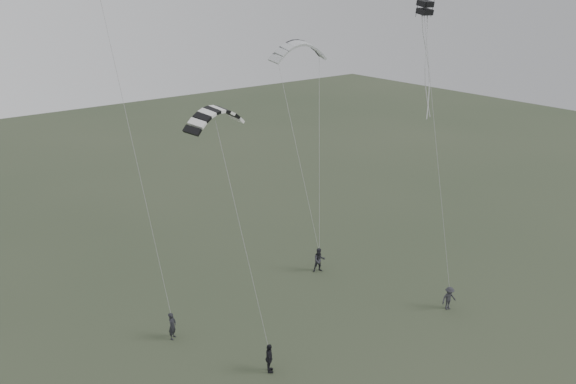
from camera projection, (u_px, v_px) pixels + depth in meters
ground at (333, 347)px, 30.01m from camera, size 140.00×140.00×0.00m
flyer_left at (172, 326)px, 30.51m from camera, size 0.69×0.65×1.58m
flyer_right at (319, 260)px, 37.66m from camera, size 1.02×0.93×1.69m
flyer_center at (269, 358)px, 27.84m from camera, size 0.84×0.99×1.59m
flyer_far at (449, 298)px, 33.29m from camera, size 1.06×0.77×1.47m
kite_pale_large at (299, 43)px, 38.89m from camera, size 4.51×1.72×1.96m
kite_striped at (215, 110)px, 26.10m from camera, size 3.55×1.95×1.42m
kite_box at (425, 8)px, 32.48m from camera, size 0.83×0.93×0.86m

